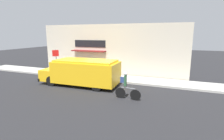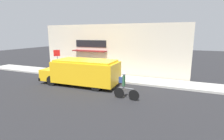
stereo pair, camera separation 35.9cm
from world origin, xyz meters
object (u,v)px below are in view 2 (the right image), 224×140
Objects in this scene: cyclist at (125,86)px; stop_sign_post at (57,57)px; school_bus at (82,72)px; trash_bin at (112,72)px.

cyclist is 0.73× the size of stop_sign_post.
school_bus is at bearing 161.09° from cyclist.
school_bus is at bearing -114.74° from trash_bin.
trash_bin is at bearing 63.54° from school_bus.
cyclist is (4.07, -1.65, -0.25)m from school_bus.
cyclist is at bearing -24.76° from stop_sign_post.
stop_sign_post is 5.65m from trash_bin.
trash_bin is at bearing 124.47° from cyclist.
stop_sign_post reaches higher than cyclist.
cyclist is 5.29m from trash_bin.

